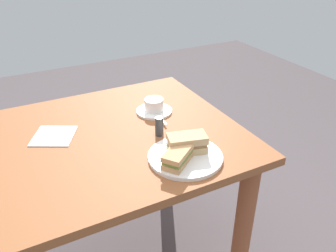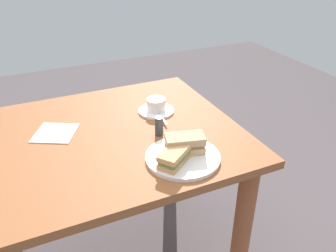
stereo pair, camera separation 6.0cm
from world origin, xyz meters
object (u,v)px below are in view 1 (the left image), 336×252
object	(u,v)px
sandwich_plate	(185,157)
sandwich_front	(187,143)
sandwich_back	(178,156)
coffee_cup	(154,104)
spoon	(160,117)
salt_shaker	(159,126)
dining_table	(108,169)
coffee_saucer	(154,111)
napkin	(54,136)

from	to	relation	value
sandwich_plate	sandwich_front	bearing A→B (deg)	49.88
sandwich_back	coffee_cup	bearing A→B (deg)	76.03
sandwich_plate	spoon	size ratio (longest dim) A/B	2.62
coffee_cup	salt_shaker	bearing A→B (deg)	-109.39
dining_table	sandwich_front	distance (m)	0.39
sandwich_front	sandwich_back	world-z (taller)	sandwich_front
sandwich_front	sandwich_back	bearing A→B (deg)	-143.55
sandwich_back	coffee_saucer	xyz separation A→B (m)	(0.10, 0.39, -0.03)
napkin	spoon	bearing A→B (deg)	-9.35
dining_table	coffee_cup	world-z (taller)	coffee_cup
sandwich_back	coffee_saucer	world-z (taller)	sandwich_back
dining_table	sandwich_plate	size ratio (longest dim) A/B	4.02
dining_table	sandwich_front	size ratio (longest dim) A/B	7.02
coffee_cup	sandwich_plate	bearing A→B (deg)	-98.44
napkin	sandwich_plate	bearing A→B (deg)	-43.86
sandwich_plate	spoon	world-z (taller)	spoon
spoon	sandwich_plate	bearing A→B (deg)	-99.13
dining_table	napkin	distance (m)	0.25
coffee_cup	napkin	size ratio (longest dim) A/B	0.69
coffee_cup	napkin	distance (m)	0.43
spoon	napkin	distance (m)	0.43
dining_table	salt_shaker	world-z (taller)	salt_shaker
sandwich_plate	sandwich_back	size ratio (longest dim) A/B	1.79
dining_table	salt_shaker	size ratio (longest dim) A/B	13.79
coffee_cup	spoon	xyz separation A→B (m)	(-0.01, -0.08, -0.03)
sandwich_plate	coffee_cup	size ratio (longest dim) A/B	2.48
sandwich_front	salt_shaker	distance (m)	0.17
dining_table	sandwich_plate	xyz separation A→B (m)	(0.20, -0.27, 0.16)
coffee_saucer	spoon	world-z (taller)	spoon
coffee_saucer	coffee_cup	xyz separation A→B (m)	(0.00, 0.00, 0.03)
sandwich_plate	dining_table	bearing A→B (deg)	127.14
coffee_saucer	coffee_cup	distance (m)	0.03
salt_shaker	sandwich_front	bearing A→B (deg)	-80.52
sandwich_front	coffee_cup	distance (m)	0.35
sandwich_plate	coffee_saucer	distance (m)	0.37
salt_shaker	sandwich_back	bearing A→B (deg)	-98.96
sandwich_front	spoon	bearing A→B (deg)	83.76
napkin	salt_shaker	xyz separation A→B (m)	(0.36, -0.18, 0.04)
coffee_saucer	napkin	bearing A→B (deg)	-179.20
coffee_saucer	spoon	size ratio (longest dim) A/B	1.56
sandwich_front	salt_shaker	bearing A→B (deg)	99.48
sandwich_back	salt_shaker	xyz separation A→B (m)	(0.03, 0.21, -0.00)
dining_table	coffee_saucer	size ratio (longest dim) A/B	6.76
dining_table	napkin	xyz separation A→B (m)	(-0.17, 0.09, 0.16)
dining_table	sandwich_plate	bearing A→B (deg)	-52.86
dining_table	sandwich_back	bearing A→B (deg)	-61.21
sandwich_front	napkin	bearing A→B (deg)	139.08
coffee_saucer	salt_shaker	xyz separation A→B (m)	(-0.06, -0.18, 0.03)
dining_table	coffee_saucer	distance (m)	0.32
sandwich_plate	coffee_saucer	xyz separation A→B (m)	(0.05, 0.37, -0.00)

